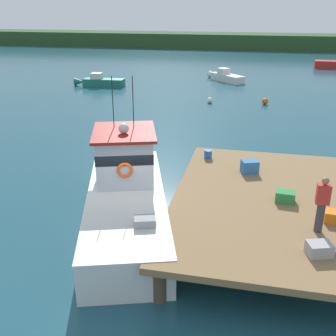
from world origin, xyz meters
name	(u,v)px	position (x,y,z in m)	size (l,w,h in m)	color
ground_plane	(127,215)	(0.00, 0.00, 0.00)	(200.00, 200.00, 0.00)	#1E4C5B
dock	(267,202)	(4.80, 0.00, 1.07)	(6.00, 9.00, 1.20)	#4C3D2D
main_fishing_boat	(126,191)	(0.03, -0.07, 1.01)	(4.87, 9.89, 4.80)	silver
crate_stack_near_edge	(285,197)	(5.35, -0.10, 1.38)	(0.60, 0.44, 0.35)	#2D8442
crate_stack_mid_dock	(250,167)	(4.16, 2.10, 1.44)	(0.60, 0.44, 0.47)	#3370B2
crate_single_far	(335,217)	(6.70, -1.13, 1.36)	(0.60, 0.44, 0.32)	orange
crate_single_by_cleat	(319,249)	(6.05, -2.98, 1.37)	(0.60, 0.44, 0.34)	#9E9EA3
bait_bucket	(208,154)	(2.46, 3.27, 1.37)	(0.32, 0.32, 0.34)	#2866B2
deckhand_by_the_boat	(322,204)	(6.16, -1.79, 2.06)	(0.36, 0.22, 1.63)	#383842
moored_boat_far_left	(225,77)	(1.01, 28.46, 0.42)	(4.01, 4.07, 1.21)	silver
moored_boat_off_the_point	(100,82)	(-10.06, 23.21, 0.41)	(4.75, 1.39, 1.20)	#196B5B
mooring_buoy_spare_mooring	(210,100)	(0.70, 18.51, 0.21)	(0.42, 0.42, 0.42)	silver
mooring_buoy_channel_marker	(265,101)	(4.85, 18.98, 0.23)	(0.47, 0.47, 0.47)	#EA5B19
far_shoreline	(237,41)	(0.00, 62.00, 1.20)	(120.00, 8.00, 2.40)	#284723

